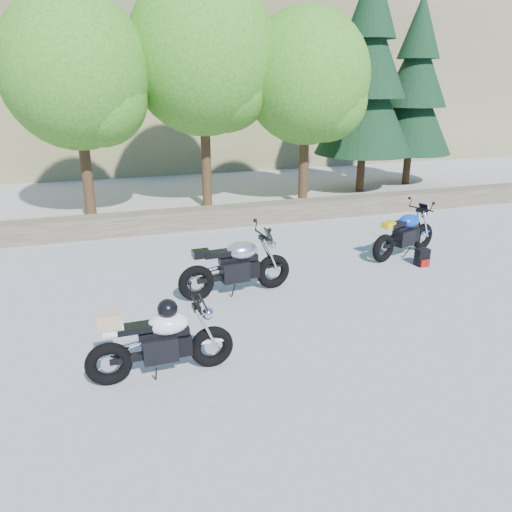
% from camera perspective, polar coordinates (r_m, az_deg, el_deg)
% --- Properties ---
extents(ground, '(90.00, 90.00, 0.00)m').
position_cam_1_polar(ground, '(7.89, 0.84, -7.63)').
color(ground, gray).
rests_on(ground, ground).
extents(stone_wall, '(22.00, 0.55, 0.50)m').
position_cam_1_polar(stone_wall, '(12.80, -7.04, 4.27)').
color(stone_wall, brown).
rests_on(stone_wall, ground).
extents(hillside, '(80.00, 30.00, 15.00)m').
position_cam_1_polar(hillside, '(35.25, -10.11, 25.74)').
color(hillside, brown).
rests_on(hillside, ground).
extents(tree_decid_left, '(3.67, 3.67, 5.62)m').
position_cam_1_polar(tree_decid_left, '(13.78, -19.44, 18.71)').
color(tree_decid_left, '#382314').
rests_on(tree_decid_left, ground).
extents(tree_decid_mid, '(4.08, 4.08, 6.24)m').
position_cam_1_polar(tree_decid_mid, '(14.53, -5.60, 21.26)').
color(tree_decid_mid, '#382314').
rests_on(tree_decid_mid, ground).
extents(tree_decid_right, '(3.54, 3.54, 5.41)m').
position_cam_1_polar(tree_decid_right, '(14.82, 6.26, 19.11)').
color(tree_decid_right, '#382314').
rests_on(tree_decid_right, ground).
extents(conifer_near, '(3.17, 3.17, 7.06)m').
position_cam_1_polar(conifer_near, '(17.07, 12.62, 19.45)').
color(conifer_near, '#382314').
rests_on(conifer_near, ground).
extents(conifer_far, '(2.82, 2.82, 6.27)m').
position_cam_1_polar(conifer_far, '(18.76, 17.69, 17.75)').
color(conifer_far, '#382314').
rests_on(conifer_far, ground).
extents(silver_bike, '(2.08, 0.66, 1.04)m').
position_cam_1_polar(silver_bike, '(8.71, -2.25, -1.26)').
color(silver_bike, black).
rests_on(silver_bike, ground).
extents(white_bike, '(1.89, 0.60, 1.05)m').
position_cam_1_polar(white_bike, '(6.48, -10.91, -9.37)').
color(white_bike, black).
rests_on(white_bike, ground).
extents(blue_bike, '(1.89, 0.85, 0.98)m').
position_cam_1_polar(blue_bike, '(11.11, 16.65, 2.41)').
color(blue_bike, black).
rests_on(blue_bike, ground).
extents(backpack, '(0.27, 0.23, 0.36)m').
position_cam_1_polar(backpack, '(10.70, 18.47, -0.16)').
color(backpack, black).
rests_on(backpack, ground).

